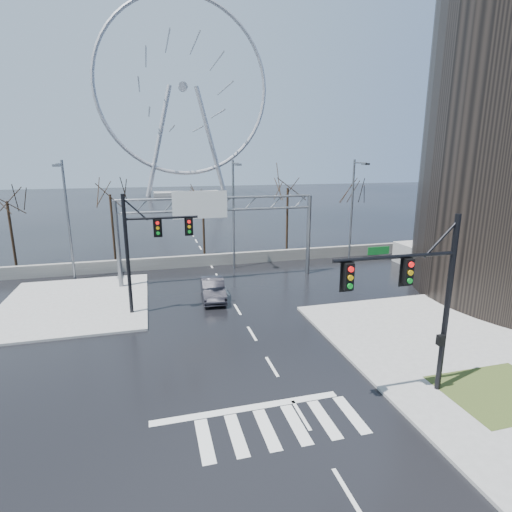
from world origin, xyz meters
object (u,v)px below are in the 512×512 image
object	(u,v)px
car	(213,289)
signal_mast_far	(145,243)
signal_mast_near	(422,291)
ferris_wheel	(183,94)
sign_gantry	(214,220)

from	to	relation	value
car	signal_mast_far	bearing A→B (deg)	-156.62
signal_mast_near	car	world-z (taller)	signal_mast_near
signal_mast_near	car	size ratio (longest dim) A/B	1.74
car	ferris_wheel	bearing A→B (deg)	89.42
signal_mast_far	signal_mast_near	bearing A→B (deg)	-49.74
ferris_wheel	signal_mast_near	bearing A→B (deg)	-89.92
sign_gantry	signal_mast_near	bearing A→B (deg)	-73.81
signal_mast_far	ferris_wheel	size ratio (longest dim) A/B	0.16
ferris_wheel	car	bearing A→B (deg)	-94.25
sign_gantry	ferris_wheel	bearing A→B (deg)	86.16
ferris_wheel	car	size ratio (longest dim) A/B	11.04
signal_mast_far	car	distance (m)	6.35
ferris_wheel	sign_gantry	bearing A→B (deg)	-93.84
sign_gantry	car	world-z (taller)	sign_gantry
signal_mast_near	ferris_wheel	bearing A→B (deg)	90.08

